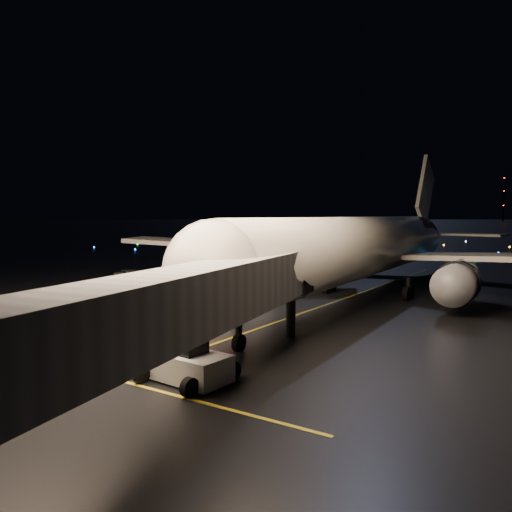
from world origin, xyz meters
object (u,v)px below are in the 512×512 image
Objects in this scene: pushback_tug at (187,361)px; belt_loader at (210,308)px; baggage_cart_2 at (129,277)px; crew_c at (175,284)px; airliner at (373,214)px; baggage_cart_0 at (174,280)px; baggage_cart_1 at (122,278)px.

pushback_tug is 13.53m from belt_loader.
belt_loader reaches higher than baggage_cart_2.
pushback_tug is 2.49× the size of crew_c.
pushback_tug is 0.80× the size of belt_loader.
airliner is 13.69× the size of pushback_tug.
belt_loader is (-7.41, 11.32, 0.31)m from pushback_tug.
belt_loader is 27.77m from baggage_cart_2.
belt_loader is 22.29m from baggage_cart_0.
belt_loader reaches higher than crew_c.
belt_loader is 2.84× the size of baggage_cart_2.
baggage_cart_2 is at bearing -128.08° from crew_c.
pushback_tug reaches higher than baggage_cart_1.
belt_loader is (-5.15, -22.84, -7.64)m from airliner.
pushback_tug is 32.16m from crew_c.
baggage_cart_2 reaches higher than baggage_cart_1.
belt_loader is at bearing -45.60° from baggage_cart_0.
pushback_tug is 2.26× the size of baggage_cart_2.
baggage_cart_0 is at bearing -161.27° from airliner.
pushback_tug is at bearing -51.95° from baggage_cart_0.
pushback_tug is (2.25, -34.16, -7.95)m from airliner.
baggage_cart_1 is at bearing 146.90° from pushback_tug.
baggage_cart_1 is (-29.79, -10.11, -8.31)m from airliner.
airliner is at bearing -3.25° from baggage_cart_1.
baggage_cart_1 is 0.93m from baggage_cart_2.
pushback_tug is at bearing -13.43° from baggage_cart_2.
crew_c is 0.91× the size of baggage_cart_2.
belt_loader is at bearing -4.47° from baggage_cart_2.
crew_c is at bearing 137.48° from pushback_tug.
belt_loader is at bearing -49.32° from baggage_cart_1.
airliner reaches higher than pushback_tug.
airliner is 30.28× the size of baggage_cart_0.
baggage_cart_2 is (-24.22, 13.56, -0.54)m from belt_loader.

